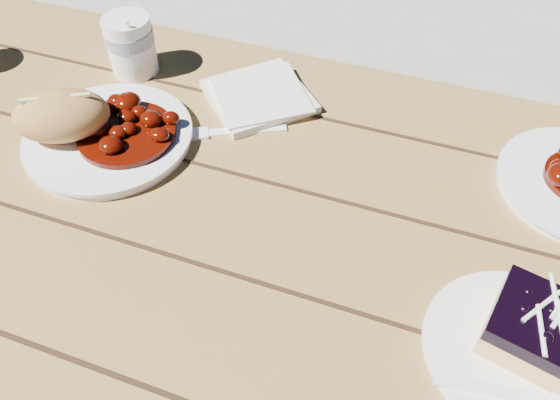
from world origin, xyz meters
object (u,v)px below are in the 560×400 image
(main_plate, at_px, (109,138))
(bread_roll, at_px, (61,115))
(blueberry_cake, at_px, (537,329))
(dessert_plate, at_px, (517,352))
(coffee_cup, at_px, (131,45))
(picnic_table, at_px, (135,255))

(main_plate, distance_m, bread_roll, 0.07)
(bread_roll, height_order, blueberry_cake, bread_roll)
(bread_roll, relative_size, dessert_plate, 0.70)
(bread_roll, distance_m, dessert_plate, 0.67)
(main_plate, relative_size, coffee_cup, 2.49)
(picnic_table, distance_m, main_plate, 0.19)
(picnic_table, distance_m, dessert_plate, 0.58)
(bread_roll, distance_m, coffee_cup, 0.20)
(main_plate, bearing_deg, bread_roll, -160.02)
(picnic_table, bearing_deg, dessert_plate, -7.42)
(main_plate, distance_m, coffee_cup, 0.19)
(bread_roll, xyz_separation_m, blueberry_cake, (0.66, -0.11, -0.02))
(dessert_plate, distance_m, blueberry_cake, 0.04)
(picnic_table, bearing_deg, blueberry_cake, -5.77)
(coffee_cup, bearing_deg, main_plate, -72.33)
(picnic_table, bearing_deg, coffee_cup, 112.73)
(picnic_table, bearing_deg, main_plate, 122.86)
(picnic_table, bearing_deg, bread_roll, 151.05)
(bread_roll, relative_size, coffee_cup, 1.40)
(coffee_cup, bearing_deg, picnic_table, -67.27)
(blueberry_cake, bearing_deg, dessert_plate, -110.83)
(main_plate, xyz_separation_m, bread_roll, (-0.06, -0.02, 0.04))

